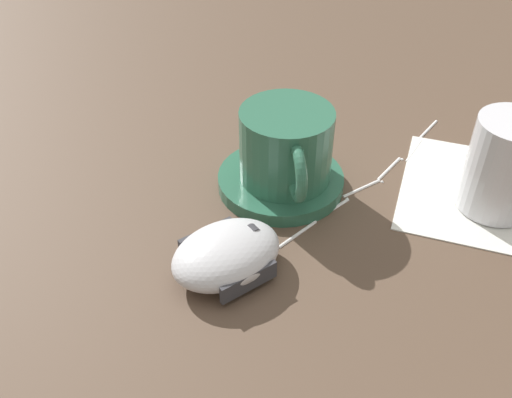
{
  "coord_description": "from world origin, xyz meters",
  "views": [
    {
      "loc": [
        0.24,
        -0.37,
        0.35
      ],
      "look_at": [
        -0.04,
        -0.09,
        0.03
      ],
      "focal_mm": 40.0,
      "sensor_mm": 36.0,
      "label": 1
    }
  ],
  "objects_px": {
    "computer_mouse": "(227,254)",
    "drinking_glass": "(504,166)",
    "saucer": "(281,181)",
    "coffee_cup": "(286,147)"
  },
  "relations": [
    {
      "from": "saucer",
      "to": "drinking_glass",
      "type": "height_order",
      "value": "drinking_glass"
    },
    {
      "from": "saucer",
      "to": "drinking_glass",
      "type": "distance_m",
      "value": 0.2
    },
    {
      "from": "computer_mouse",
      "to": "drinking_glass",
      "type": "relative_size",
      "value": 1.16
    },
    {
      "from": "computer_mouse",
      "to": "drinking_glass",
      "type": "height_order",
      "value": "drinking_glass"
    },
    {
      "from": "coffee_cup",
      "to": "drinking_glass",
      "type": "xyz_separation_m",
      "value": [
        0.16,
        0.12,
        -0.0
      ]
    },
    {
      "from": "coffee_cup",
      "to": "drinking_glass",
      "type": "distance_m",
      "value": 0.2
    },
    {
      "from": "coffee_cup",
      "to": "drinking_glass",
      "type": "height_order",
      "value": "drinking_glass"
    },
    {
      "from": "computer_mouse",
      "to": "drinking_glass",
      "type": "xyz_separation_m",
      "value": [
        0.12,
        0.23,
        0.03
      ]
    },
    {
      "from": "saucer",
      "to": "coffee_cup",
      "type": "distance_m",
      "value": 0.04
    },
    {
      "from": "saucer",
      "to": "computer_mouse",
      "type": "xyz_separation_m",
      "value": [
        0.05,
        -0.11,
        0.01
      ]
    }
  ]
}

